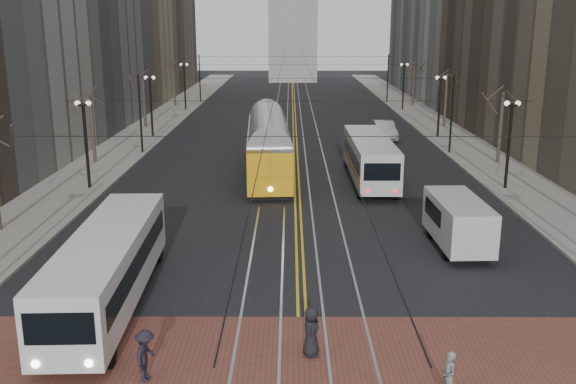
{
  "coord_description": "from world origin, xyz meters",
  "views": [
    {
      "loc": [
        -0.45,
        -22.92,
        10.58
      ],
      "look_at": [
        -0.56,
        5.96,
        3.0
      ],
      "focal_mm": 40.0,
      "sensor_mm": 36.0,
      "label": 1
    }
  ],
  "objects_px": {
    "rear_bus": "(370,160)",
    "pedestrian_d": "(146,355)",
    "sedan_grey": "(362,149)",
    "streetcar": "(268,151)",
    "transit_bus": "(109,270)",
    "pedestrian_b": "(449,377)",
    "sedan_silver": "(384,130)",
    "pedestrian_a": "(311,332)",
    "cargo_van": "(458,224)"
  },
  "relations": [
    {
      "from": "pedestrian_a",
      "to": "pedestrian_d",
      "type": "height_order",
      "value": "pedestrian_a"
    },
    {
      "from": "transit_bus",
      "to": "pedestrian_b",
      "type": "xyz_separation_m",
      "value": [
        11.5,
        -6.5,
        -0.68
      ]
    },
    {
      "from": "sedan_grey",
      "to": "pedestrian_b",
      "type": "bearing_deg",
      "value": -83.68
    },
    {
      "from": "transit_bus",
      "to": "rear_bus",
      "type": "height_order",
      "value": "rear_bus"
    },
    {
      "from": "transit_bus",
      "to": "streetcar",
      "type": "bearing_deg",
      "value": 74.5
    },
    {
      "from": "cargo_van",
      "to": "sedan_silver",
      "type": "distance_m",
      "value": 30.61
    },
    {
      "from": "pedestrian_a",
      "to": "pedestrian_b",
      "type": "xyz_separation_m",
      "value": [
        3.86,
        -2.65,
        -0.07
      ]
    },
    {
      "from": "sedan_silver",
      "to": "pedestrian_b",
      "type": "distance_m",
      "value": 43.91
    },
    {
      "from": "cargo_van",
      "to": "pedestrian_a",
      "type": "height_order",
      "value": "cargo_van"
    },
    {
      "from": "transit_bus",
      "to": "pedestrian_a",
      "type": "bearing_deg",
      "value": -28.65
    },
    {
      "from": "streetcar",
      "to": "pedestrian_d",
      "type": "height_order",
      "value": "streetcar"
    },
    {
      "from": "transit_bus",
      "to": "rear_bus",
      "type": "bearing_deg",
      "value": 56.5
    },
    {
      "from": "sedan_silver",
      "to": "pedestrian_b",
      "type": "xyz_separation_m",
      "value": [
        -4.29,
        -43.7,
        -0.07
      ]
    },
    {
      "from": "pedestrian_a",
      "to": "transit_bus",
      "type": "bearing_deg",
      "value": 56.18
    },
    {
      "from": "pedestrian_b",
      "to": "pedestrian_d",
      "type": "xyz_separation_m",
      "value": [
        -8.94,
        1.11,
        0.05
      ]
    },
    {
      "from": "pedestrian_a",
      "to": "sedan_silver",
      "type": "bearing_deg",
      "value": -18.34
    },
    {
      "from": "sedan_grey",
      "to": "pedestrian_a",
      "type": "xyz_separation_m",
      "value": [
        -5.1,
        -32.15,
        0.07
      ]
    },
    {
      "from": "streetcar",
      "to": "pedestrian_d",
      "type": "distance_m",
      "value": 27.78
    },
    {
      "from": "cargo_van",
      "to": "pedestrian_b",
      "type": "relative_size",
      "value": 3.57
    },
    {
      "from": "streetcar",
      "to": "cargo_van",
      "type": "height_order",
      "value": "streetcar"
    },
    {
      "from": "rear_bus",
      "to": "sedan_grey",
      "type": "xyz_separation_m",
      "value": [
        0.34,
        8.11,
        -0.74
      ]
    },
    {
      "from": "streetcar",
      "to": "sedan_grey",
      "type": "relative_size",
      "value": 3.26
    },
    {
      "from": "cargo_van",
      "to": "pedestrian_d",
      "type": "relative_size",
      "value": 3.36
    },
    {
      "from": "rear_bus",
      "to": "sedan_silver",
      "type": "xyz_separation_m",
      "value": [
        3.39,
        17.01,
        -0.68
      ]
    },
    {
      "from": "pedestrian_d",
      "to": "transit_bus",
      "type": "bearing_deg",
      "value": 34.98
    },
    {
      "from": "pedestrian_d",
      "to": "pedestrian_b",
      "type": "bearing_deg",
      "value": -87.54
    },
    {
      "from": "sedan_grey",
      "to": "pedestrian_a",
      "type": "height_order",
      "value": "pedestrian_a"
    },
    {
      "from": "rear_bus",
      "to": "pedestrian_a",
      "type": "xyz_separation_m",
      "value": [
        -4.76,
        -24.04,
        -0.67
      ]
    },
    {
      "from": "streetcar",
      "to": "pedestrian_d",
      "type": "bearing_deg",
      "value": -98.62
    },
    {
      "from": "transit_bus",
      "to": "sedan_silver",
      "type": "bearing_deg",
      "value": 65.06
    },
    {
      "from": "transit_bus",
      "to": "sedan_grey",
      "type": "distance_m",
      "value": 31.04
    },
    {
      "from": "pedestrian_a",
      "to": "rear_bus",
      "type": "bearing_deg",
      "value": -18.31
    },
    {
      "from": "streetcar",
      "to": "sedan_silver",
      "type": "distance_m",
      "value": 18.26
    },
    {
      "from": "rear_bus",
      "to": "pedestrian_a",
      "type": "height_order",
      "value": "rear_bus"
    },
    {
      "from": "streetcar",
      "to": "pedestrian_a",
      "type": "xyz_separation_m",
      "value": [
        2.28,
        -26.08,
        -0.93
      ]
    },
    {
      "from": "streetcar",
      "to": "rear_bus",
      "type": "distance_m",
      "value": 7.33
    },
    {
      "from": "transit_bus",
      "to": "sedan_grey",
      "type": "height_order",
      "value": "transit_bus"
    },
    {
      "from": "streetcar",
      "to": "sedan_silver",
      "type": "relative_size",
      "value": 2.92
    },
    {
      "from": "pedestrian_b",
      "to": "transit_bus",
      "type": "bearing_deg",
      "value": -129.08
    },
    {
      "from": "rear_bus",
      "to": "sedan_grey",
      "type": "bearing_deg",
      "value": 87.37
    },
    {
      "from": "rear_bus",
      "to": "transit_bus",
      "type": "bearing_deg",
      "value": -121.83
    },
    {
      "from": "rear_bus",
      "to": "pedestrian_d",
      "type": "height_order",
      "value": "rear_bus"
    },
    {
      "from": "streetcar",
      "to": "rear_bus",
      "type": "height_order",
      "value": "streetcar"
    },
    {
      "from": "cargo_van",
      "to": "sedan_silver",
      "type": "relative_size",
      "value": 1.07
    },
    {
      "from": "rear_bus",
      "to": "pedestrian_d",
      "type": "xyz_separation_m",
      "value": [
        -9.84,
        -25.58,
        -0.7
      ]
    },
    {
      "from": "rear_bus",
      "to": "pedestrian_b",
      "type": "distance_m",
      "value": 26.72
    },
    {
      "from": "streetcar",
      "to": "pedestrian_a",
      "type": "relative_size",
      "value": 8.96
    },
    {
      "from": "rear_bus",
      "to": "cargo_van",
      "type": "height_order",
      "value": "rear_bus"
    },
    {
      "from": "sedan_grey",
      "to": "streetcar",
      "type": "bearing_deg",
      "value": -132.2
    },
    {
      "from": "rear_bus",
      "to": "sedan_grey",
      "type": "height_order",
      "value": "rear_bus"
    }
  ]
}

